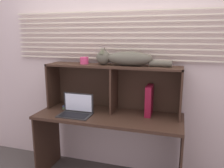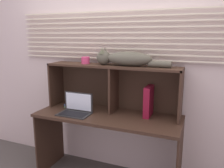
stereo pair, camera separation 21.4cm
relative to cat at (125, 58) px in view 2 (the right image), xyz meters
name	(u,v)px [view 2 (the right image)]	position (x,y,z in m)	size (l,w,h in m)	color
back_panel_with_blinds	(118,65)	(-0.14, 0.19, -0.10)	(4.40, 0.08, 2.50)	beige
desk	(107,128)	(-0.14, -0.13, -0.73)	(1.53, 0.58, 0.77)	#39251A
hutch_shelf_unit	(113,79)	(-0.14, 0.04, -0.24)	(1.46, 0.29, 0.51)	#39251A
cat	(125,58)	(0.00, 0.00, 0.00)	(0.79, 0.18, 0.19)	#524F40
laptop	(76,109)	(-0.47, -0.22, -0.54)	(0.34, 0.21, 0.22)	#262626
binder_upright	(149,101)	(0.27, 0.00, -0.43)	(0.06, 0.22, 0.31)	maroon
book_stack	(74,104)	(-0.62, 0.00, -0.57)	(0.15, 0.23, 0.04)	#516843
small_basket	(85,60)	(-0.46, 0.00, -0.04)	(0.09, 0.09, 0.08)	#D53E6D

